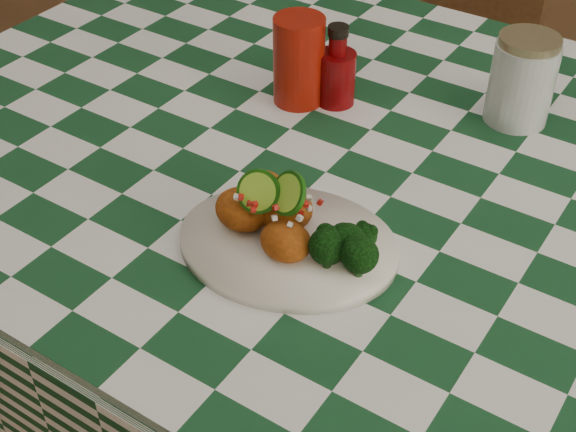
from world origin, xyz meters
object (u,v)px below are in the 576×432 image
Objects in this scene: dining_table at (390,358)px; plate at (288,245)px; fried_chicken_pile at (280,209)px; ketchup_bottle at (337,65)px; red_tumbler at (299,61)px; mason_jar at (522,79)px; wooden_chair_left at (415,78)px.

plate is at bearing -103.63° from dining_table.
plate is 2.05× the size of fried_chicken_pile.
fried_chicken_pile is (-0.01, 0.00, 0.05)m from plate.
dining_table is 0.51m from ketchup_bottle.
red_tumbler is 0.06m from ketchup_bottle.
red_tumbler is at bearing 119.04° from fried_chicken_pile.
fried_chicken_pile is (-0.07, -0.23, 0.45)m from dining_table.
wooden_chair_left reaches higher than mason_jar.
fried_chicken_pile is at bearing -70.39° from ketchup_bottle.
dining_table is 12.34× the size of fried_chicken_pile.
ketchup_bottle is (-0.13, 0.34, 0.06)m from plate.
red_tumbler is 0.75m from wooden_chair_left.
wooden_chair_left is at bearing 105.54° from plate.
plate is 2.12× the size of ketchup_bottle.
ketchup_bottle is 0.13× the size of wooden_chair_left.
dining_table is 0.51m from fried_chicken_pile.
ketchup_bottle is 0.73m from wooden_chair_left.
wooden_chair_left is (-0.39, 0.51, -0.36)m from mason_jar.
fried_chicken_pile is 0.47m from mason_jar.
red_tumbler is at bearing 120.72° from plate.
mason_jar is at bearing 73.06° from fried_chicken_pile.
ketchup_bottle is at bearing -81.90° from wooden_chair_left.
red_tumbler is 0.34m from mason_jar.
wooden_chair_left is (-0.25, 0.96, -0.35)m from fried_chicken_pile.
wooden_chair_left is at bearing 104.86° from fried_chicken_pile.
ketchup_bottle is at bearing 27.51° from red_tumbler.
plate is 1.04m from wooden_chair_left.
red_tumbler reaches higher than ketchup_bottle.
fried_chicken_pile is 1.05m from wooden_chair_left.
red_tumbler is 1.08× the size of ketchup_bottle.
fried_chicken_pile reaches higher than plate.
ketchup_bottle reaches higher than dining_table.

